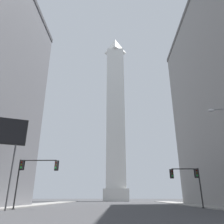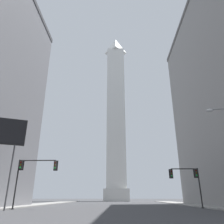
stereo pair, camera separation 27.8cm
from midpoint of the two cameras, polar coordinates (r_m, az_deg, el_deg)
name	(u,v)px [view 1 (the left image)]	position (r m, az deg, el deg)	size (l,w,h in m)	color
sidewalk_left	(0,208)	(35.43, -27.39, -21.35)	(5.00, 96.18, 0.15)	gray
obelisk	(116,111)	(89.08, 0.87, 0.21)	(8.94, 8.94, 70.35)	silver
traffic_light_mid_right	(189,177)	(34.63, 19.30, -15.83)	(4.34, 0.50, 5.37)	black
traffic_light_mid_left	(32,171)	(31.58, -20.43, -14.17)	(5.39, 0.51, 6.11)	black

